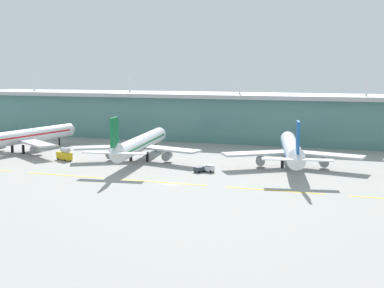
# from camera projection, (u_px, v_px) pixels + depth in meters

# --- Properties ---
(ground_plane) EXTENTS (600.00, 600.00, 0.00)m
(ground_plane) POSITION_uv_depth(u_px,v_px,m) (171.00, 184.00, 151.88)
(ground_plane) COLOR gray
(terminal_building) EXTENTS (288.00, 34.00, 31.54)m
(terminal_building) POSITION_uv_depth(u_px,v_px,m) (242.00, 117.00, 243.27)
(terminal_building) COLOR slate
(terminal_building) RESTS_ON ground
(airliner_nearest) EXTENTS (47.88, 66.03, 18.90)m
(airliner_nearest) POSITION_uv_depth(u_px,v_px,m) (20.00, 137.00, 208.19)
(airliner_nearest) COLOR white
(airliner_nearest) RESTS_ON ground
(airliner_near_middle) EXTENTS (48.46, 64.48, 18.90)m
(airliner_near_middle) POSITION_uv_depth(u_px,v_px,m) (140.00, 144.00, 189.66)
(airliner_near_middle) COLOR silver
(airliner_near_middle) RESTS_ON ground
(airliner_far_middle) EXTENTS (48.02, 61.49, 18.90)m
(airliner_far_middle) POSITION_uv_depth(u_px,v_px,m) (292.00, 149.00, 176.71)
(airliner_far_middle) COLOR white
(airliner_far_middle) RESTS_ON ground
(taxiway_stripe_mid_west) EXTENTS (28.00, 0.70, 0.04)m
(taxiway_stripe_mid_west) POSITION_uv_depth(u_px,v_px,m) (65.00, 175.00, 164.11)
(taxiway_stripe_mid_west) COLOR yellow
(taxiway_stripe_mid_west) RESTS_ON ground
(taxiway_stripe_centre) EXTENTS (28.00, 0.70, 0.04)m
(taxiway_stripe_centre) POSITION_uv_depth(u_px,v_px,m) (163.00, 182.00, 153.77)
(taxiway_stripe_centre) COLOR yellow
(taxiway_stripe_centre) RESTS_ON ground
(taxiway_stripe_mid_east) EXTENTS (28.00, 0.70, 0.04)m
(taxiway_stripe_mid_east) POSITION_uv_depth(u_px,v_px,m) (275.00, 191.00, 143.44)
(taxiway_stripe_mid_east) COLOR yellow
(taxiway_stripe_mid_east) RESTS_ON ground
(baggage_cart) EXTENTS (3.95, 2.81, 2.48)m
(baggage_cart) POSITION_uv_depth(u_px,v_px,m) (209.00, 168.00, 169.04)
(baggage_cart) COLOR silver
(baggage_cart) RESTS_ON ground
(pushback_tug) EXTENTS (4.30, 5.01, 1.85)m
(pushback_tug) POSITION_uv_depth(u_px,v_px,m) (200.00, 169.00, 169.36)
(pushback_tug) COLOR #333842
(pushback_tug) RESTS_ON ground
(fuel_truck) EXTENTS (7.61, 5.48, 4.95)m
(fuel_truck) POSITION_uv_depth(u_px,v_px,m) (65.00, 154.00, 190.92)
(fuel_truck) COLOR gold
(fuel_truck) RESTS_ON ground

